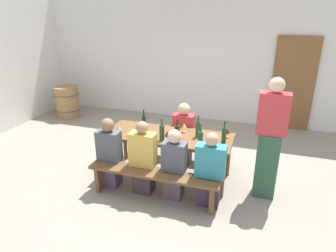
{
  "coord_description": "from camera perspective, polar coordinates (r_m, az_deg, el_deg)",
  "views": [
    {
      "loc": [
        1.36,
        -4.16,
        2.62
      ],
      "look_at": [
        0.0,
        0.0,
        0.9
      ],
      "focal_mm": 31.85,
      "sensor_mm": 36.0,
      "label": 1
    }
  ],
  "objects": [
    {
      "name": "bench_near",
      "position": [
        4.36,
        -2.87,
        -9.89
      ],
      "size": [
        1.94,
        0.3,
        0.45
      ],
      "color": "brown",
      "rests_on": "ground"
    },
    {
      "name": "wooden_door",
      "position": [
        7.28,
        22.8,
        7.33
      ],
      "size": [
        0.9,
        0.06,
        2.1
      ],
      "primitive_type": "cube",
      "color": "brown",
      "rests_on": "ground"
    },
    {
      "name": "wine_glass_2",
      "position": [
        4.83,
        3.1,
        0.06
      ],
      "size": [
        0.08,
        0.08,
        0.16
      ],
      "color": "silver",
      "rests_on": "tasting_table"
    },
    {
      "name": "seated_guest_near_0",
      "position": [
        4.68,
        -11.09,
        -5.35
      ],
      "size": [
        0.36,
        0.24,
        1.13
      ],
      "rotation": [
        0.0,
        0.0,
        1.57
      ],
      "color": "#553D5A",
      "rests_on": "ground"
    },
    {
      "name": "seated_guest_far_0",
      "position": [
        5.29,
        3.0,
        -1.73
      ],
      "size": [
        0.37,
        0.24,
        1.13
      ],
      "rotation": [
        0.0,
        0.0,
        -1.57
      ],
      "color": "#4E5347",
      "rests_on": "ground"
    },
    {
      "name": "seated_guest_near_1",
      "position": [
        4.46,
        -4.79,
        -6.45
      ],
      "size": [
        0.39,
        0.24,
        1.15
      ],
      "rotation": [
        0.0,
        0.0,
        1.57
      ],
      "color": "#3C3035",
      "rests_on": "ground"
    },
    {
      "name": "back_wall",
      "position": [
        7.42,
        7.57,
        13.37
      ],
      "size": [
        14.0,
        0.2,
        3.2
      ],
      "primitive_type": "cube",
      "color": "silver",
      "rests_on": "ground"
    },
    {
      "name": "wine_bottle_0",
      "position": [
        4.51,
        1.74,
        -1.26
      ],
      "size": [
        0.08,
        0.08,
        0.35
      ],
      "color": "#332814",
      "rests_on": "tasting_table"
    },
    {
      "name": "wine_glass_1",
      "position": [
        4.46,
        -0.14,
        -1.53
      ],
      "size": [
        0.08,
        0.08,
        0.18
      ],
      "color": "silver",
      "rests_on": "tasting_table"
    },
    {
      "name": "seated_guest_near_3",
      "position": [
        4.22,
        8.03,
        -8.68
      ],
      "size": [
        0.41,
        0.24,
        1.1
      ],
      "rotation": [
        0.0,
        0.0,
        1.57
      ],
      "color": "#452E48",
      "rests_on": "ground"
    },
    {
      "name": "wine_bottle_2",
      "position": [
        4.29,
        6.19,
        -2.55
      ],
      "size": [
        0.07,
        0.07,
        0.36
      ],
      "color": "#234C2D",
      "rests_on": "tasting_table"
    },
    {
      "name": "wine_bottle_5",
      "position": [
        4.66,
        5.72,
        -0.53
      ],
      "size": [
        0.07,
        0.07,
        0.34
      ],
      "color": "#234C2D",
      "rests_on": "tasting_table"
    },
    {
      "name": "wine_bottle_4",
      "position": [
        4.52,
        -1.19,
        -1.2
      ],
      "size": [
        0.08,
        0.08,
        0.34
      ],
      "color": "#234C2D",
      "rests_on": "tasting_table"
    },
    {
      "name": "standing_host",
      "position": [
        4.45,
        18.83,
        -2.85
      ],
      "size": [
        0.41,
        0.24,
        1.8
      ],
      "rotation": [
        0.0,
        0.0,
        3.14
      ],
      "color": "#305740",
      "rests_on": "ground"
    },
    {
      "name": "wine_bottle_1",
      "position": [
        4.51,
        10.65,
        -1.71
      ],
      "size": [
        0.07,
        0.07,
        0.33
      ],
      "color": "#194723",
      "rests_on": "tasting_table"
    },
    {
      "name": "bench_far",
      "position": [
        5.52,
        2.23,
        -2.77
      ],
      "size": [
        1.94,
        0.3,
        0.45
      ],
      "color": "brown",
      "rests_on": "ground"
    },
    {
      "name": "tasting_table",
      "position": [
        4.79,
        0.0,
        -2.56
      ],
      "size": [
        2.04,
        0.78,
        0.75
      ],
      "color": "brown",
      "rests_on": "ground"
    },
    {
      "name": "seated_guest_near_2",
      "position": [
        4.32,
        1.19,
        -7.67
      ],
      "size": [
        0.34,
        0.24,
        1.08
      ],
      "rotation": [
        0.0,
        0.0,
        1.57
      ],
      "color": "#574249",
      "rests_on": "ground"
    },
    {
      "name": "wine_glass_3",
      "position": [
        4.72,
        11.3,
        -0.99
      ],
      "size": [
        0.08,
        0.08,
        0.15
      ],
      "color": "silver",
      "rests_on": "tasting_table"
    },
    {
      "name": "wine_glass_0",
      "position": [
        4.82,
        -9.49,
        -0.26
      ],
      "size": [
        0.08,
        0.08,
        0.16
      ],
      "color": "silver",
      "rests_on": "tasting_table"
    },
    {
      "name": "ground_plane",
      "position": [
        5.1,
        0.0,
        -9.45
      ],
      "size": [
        24.0,
        24.0,
        0.0
      ],
      "primitive_type": "plane",
      "color": "gray"
    },
    {
      "name": "wine_bottle_3",
      "position": [
        4.94,
        -4.63,
        0.75
      ],
      "size": [
        0.07,
        0.07,
        0.35
      ],
      "color": "#143319",
      "rests_on": "tasting_table"
    },
    {
      "name": "wine_barrel",
      "position": [
        8.14,
        -18.69,
        4.46
      ],
      "size": [
        0.63,
        0.63,
        0.8
      ],
      "color": "#9E7247",
      "rests_on": "ground"
    }
  ]
}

